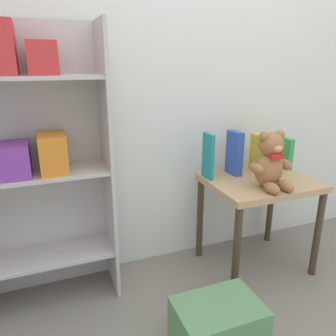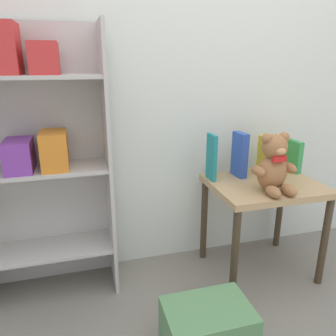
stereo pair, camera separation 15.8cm
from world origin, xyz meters
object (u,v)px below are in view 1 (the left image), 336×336
(bookshelf_side, at_px, (34,153))
(book_standing_teal, at_px, (208,156))
(teddy_bear, at_px, (271,162))
(book_standing_yellow, at_px, (259,153))
(storage_bin, at_px, (218,326))
(display_table, at_px, (259,193))
(book_standing_blue, at_px, (234,153))
(book_standing_green, at_px, (284,153))

(bookshelf_side, height_order, book_standing_teal, bookshelf_side)
(teddy_bear, xyz_separation_m, book_standing_yellow, (0.12, 0.27, -0.03))
(teddy_bear, bearing_deg, storage_bin, -143.76)
(display_table, height_order, book_standing_blue, book_standing_blue)
(book_standing_blue, height_order, book_standing_yellow, book_standing_blue)
(teddy_bear, bearing_deg, book_standing_teal, 133.98)
(bookshelf_side, xyz_separation_m, book_standing_green, (1.46, -0.04, -0.13))
(display_table, xyz_separation_m, book_standing_blue, (-0.09, 0.15, 0.22))
(display_table, bearing_deg, storage_bin, -137.74)
(bookshelf_side, height_order, display_table, bookshelf_side)
(bookshelf_side, distance_m, book_standing_green, 1.47)
(teddy_bear, distance_m, storage_bin, 0.85)
(bookshelf_side, bearing_deg, storage_bin, -44.04)
(book_standing_yellow, bearing_deg, display_table, -119.68)
(teddy_bear, bearing_deg, bookshelf_side, 165.98)
(book_standing_teal, relative_size, book_standing_green, 1.36)
(book_standing_blue, xyz_separation_m, book_standing_yellow, (0.18, 0.01, -0.02))
(book_standing_teal, relative_size, storage_bin, 0.71)
(teddy_bear, relative_size, book_standing_yellow, 1.38)
(book_standing_teal, bearing_deg, bookshelf_side, 176.98)
(bookshelf_side, distance_m, book_standing_blue, 1.10)
(teddy_bear, xyz_separation_m, book_standing_blue, (-0.06, 0.26, -0.01))
(display_table, relative_size, book_standing_green, 3.12)
(bookshelf_side, relative_size, storage_bin, 3.76)
(teddy_bear, distance_m, book_standing_teal, 0.35)
(bookshelf_side, relative_size, book_standing_green, 7.23)
(display_table, distance_m, book_standing_yellow, 0.27)
(book_standing_yellow, xyz_separation_m, book_standing_green, (0.18, -0.02, -0.02))
(book_standing_blue, distance_m, storage_bin, 0.95)
(bookshelf_side, xyz_separation_m, storage_bin, (0.67, -0.65, -0.68))
(display_table, distance_m, book_standing_blue, 0.28)
(book_standing_yellow, height_order, book_standing_green, book_standing_yellow)
(display_table, xyz_separation_m, book_standing_teal, (-0.27, 0.14, 0.22))
(display_table, height_order, teddy_bear, teddy_bear)
(display_table, distance_m, teddy_bear, 0.26)
(storage_bin, bearing_deg, book_standing_blue, 55.23)
(teddy_bear, distance_m, book_standing_green, 0.39)
(display_table, relative_size, storage_bin, 1.62)
(display_table, relative_size, book_standing_blue, 2.31)
(teddy_bear, xyz_separation_m, book_standing_teal, (-0.24, 0.25, -0.01))
(book_standing_teal, xyz_separation_m, book_standing_blue, (0.18, 0.01, -0.00))
(book_standing_yellow, distance_m, storage_bin, 1.04)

